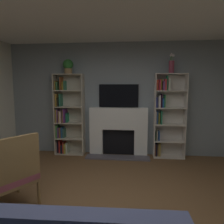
# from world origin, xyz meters

# --- Properties ---
(wall_back_accent) EXTENTS (5.38, 0.06, 2.64)m
(wall_back_accent) POSITION_xyz_m (0.00, 2.67, 1.32)
(wall_back_accent) COLOR gray
(wall_back_accent) RESTS_ON ground_plane
(fireplace) EXTENTS (1.46, 0.49, 1.13)m
(fireplace) POSITION_xyz_m (0.00, 2.54, 0.59)
(fireplace) COLOR white
(fireplace) RESTS_ON ground_plane
(tv) EXTENTS (0.92, 0.06, 0.54)m
(tv) POSITION_xyz_m (0.00, 2.61, 1.41)
(tv) COLOR black
(tv) RESTS_ON fireplace
(bookshelf_left) EXTENTS (0.69, 0.29, 1.91)m
(bookshelf_left) POSITION_xyz_m (-1.25, 2.53, 0.91)
(bookshelf_left) COLOR beige
(bookshelf_left) RESTS_ON ground_plane
(bookshelf_right) EXTENTS (0.69, 0.29, 1.91)m
(bookshelf_right) POSITION_xyz_m (1.09, 2.53, 1.01)
(bookshelf_right) COLOR silver
(bookshelf_right) RESTS_ON ground_plane
(potted_plant) EXTENTS (0.24, 0.24, 0.34)m
(potted_plant) POSITION_xyz_m (-1.17, 2.49, 2.10)
(potted_plant) COLOR #9D7C4F
(potted_plant) RESTS_ON bookshelf_left
(vase_with_flowers) EXTENTS (0.12, 0.12, 0.44)m
(vase_with_flowers) POSITION_xyz_m (1.17, 2.49, 2.08)
(vase_with_flowers) COLOR #933348
(vase_with_flowers) RESTS_ON bookshelf_right
(armchair) EXTENTS (0.88, 0.87, 1.03)m
(armchair) POSITION_xyz_m (-1.26, 0.17, 0.51)
(armchair) COLOR brown
(armchair) RESTS_ON ground_plane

